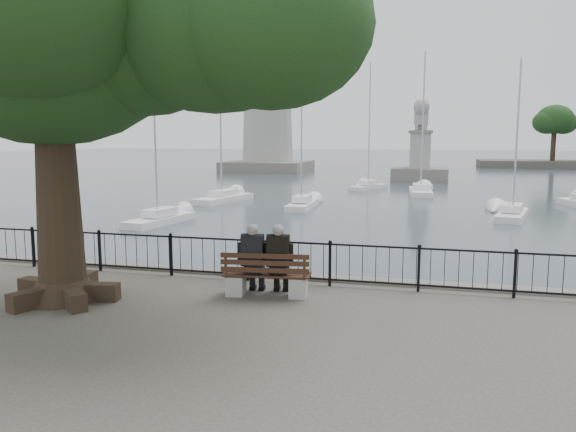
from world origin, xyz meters
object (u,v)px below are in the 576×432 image
(bench, at_px, (267,280))
(tree, at_px, (88,20))
(person_left, at_px, (254,262))
(lighthouse, at_px, (267,67))
(person_right, at_px, (279,262))
(lion_monument, at_px, (420,160))

(bench, height_order, tree, tree)
(bench, bearing_deg, person_left, 166.67)
(tree, xyz_separation_m, lighthouse, (-14.54, 61.88, 6.89))
(person_right, bearing_deg, lion_monument, 87.72)
(person_right, relative_size, lighthouse, 0.05)
(person_right, xyz_separation_m, tree, (-3.53, -1.33, 4.97))
(person_left, bearing_deg, lighthouse, 106.12)
(tree, distance_m, lion_monument, 50.33)
(person_right, xyz_separation_m, lion_monument, (1.93, 48.49, 0.35))
(bench, distance_m, lighthouse, 64.43)
(person_right, bearing_deg, tree, -159.35)
(bench, distance_m, lion_monument, 48.68)
(bench, height_order, lighthouse, lighthouse)
(person_right, distance_m, lighthouse, 64.30)
(person_left, relative_size, person_right, 1.00)
(tree, relative_size, lion_monument, 1.26)
(bench, distance_m, person_right, 0.47)
(tree, bearing_deg, person_right, 20.65)
(person_left, bearing_deg, bench, -13.33)
(bench, xyz_separation_m, lion_monument, (2.17, 48.63, 0.73))
(bench, relative_size, tree, 0.18)
(person_left, bearing_deg, lion_monument, 87.08)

